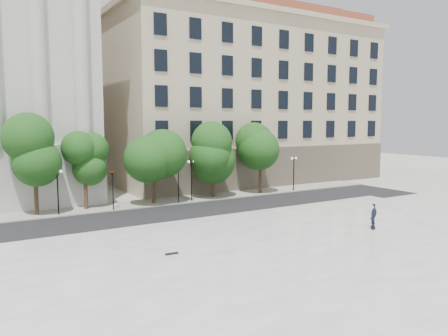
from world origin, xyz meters
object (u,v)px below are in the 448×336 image
(skateboard, at_px, (172,254))
(person_lying, at_px, (373,226))
(traffic_light_west, at_px, (112,171))
(traffic_light_east, at_px, (178,167))

(skateboard, bearing_deg, person_lying, -2.60)
(person_lying, relative_size, skateboard, 2.36)
(traffic_light_west, distance_m, person_lying, 22.56)
(person_lying, bearing_deg, traffic_light_east, 71.29)
(traffic_light_east, height_order, skateboard, traffic_light_east)
(traffic_light_west, relative_size, person_lying, 2.28)
(traffic_light_east, height_order, person_lying, traffic_light_east)
(traffic_light_west, xyz_separation_m, person_lying, (13.15, -18.09, -2.97))
(traffic_light_west, bearing_deg, skateboard, -95.33)
(traffic_light_east, distance_m, skateboard, 18.18)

